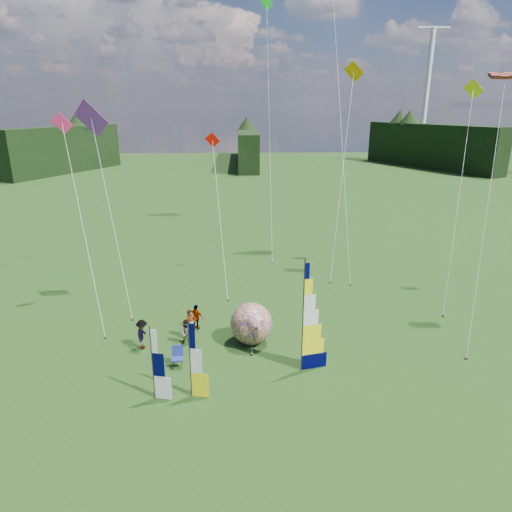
{
  "coord_description": "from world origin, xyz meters",
  "views": [
    {
      "loc": [
        -1.74,
        -16.76,
        12.4
      ],
      "look_at": [
        -1.0,
        4.0,
        5.5
      ],
      "focal_mm": 32.0,
      "sensor_mm": 36.0,
      "label": 1
    }
  ],
  "objects_px": {
    "side_banner_far": "(152,364)",
    "spectator_a": "(191,325)",
    "feather_banner_main": "(303,319)",
    "kite_whale": "(341,114)",
    "side_banner_left": "(190,361)",
    "spectator_c": "(142,334)",
    "spectator_d": "(196,317)",
    "bol_inflatable": "(251,324)",
    "spectator_b": "(187,333)",
    "camp_chair": "(177,357)"
  },
  "relations": [
    {
      "from": "side_banner_far",
      "to": "spectator_a",
      "type": "bearing_deg",
      "value": 90.83
    },
    {
      "from": "feather_banner_main",
      "to": "kite_whale",
      "type": "bearing_deg",
      "value": 59.94
    },
    {
      "from": "side_banner_left",
      "to": "spectator_c",
      "type": "bearing_deg",
      "value": 136.62
    },
    {
      "from": "feather_banner_main",
      "to": "spectator_d",
      "type": "height_order",
      "value": "feather_banner_main"
    },
    {
      "from": "bol_inflatable",
      "to": "side_banner_far",
      "type": "bearing_deg",
      "value": -132.4
    },
    {
      "from": "side_banner_left",
      "to": "kite_whale",
      "type": "xyz_separation_m",
      "value": [
        10.09,
        18.71,
        9.96
      ]
    },
    {
      "from": "bol_inflatable",
      "to": "spectator_a",
      "type": "distance_m",
      "value": 3.38
    },
    {
      "from": "feather_banner_main",
      "to": "side_banner_far",
      "type": "height_order",
      "value": "feather_banner_main"
    },
    {
      "from": "spectator_c",
      "to": "kite_whale",
      "type": "relative_size",
      "value": 0.07
    },
    {
      "from": "bol_inflatable",
      "to": "spectator_a",
      "type": "height_order",
      "value": "bol_inflatable"
    },
    {
      "from": "spectator_b",
      "to": "camp_chair",
      "type": "relative_size",
      "value": 1.41
    },
    {
      "from": "spectator_b",
      "to": "spectator_d",
      "type": "xyz_separation_m",
      "value": [
        0.34,
        1.87,
        0.01
      ]
    },
    {
      "from": "spectator_a",
      "to": "kite_whale",
      "type": "distance_m",
      "value": 20.29
    },
    {
      "from": "feather_banner_main",
      "to": "side_banner_far",
      "type": "xyz_separation_m",
      "value": [
        -6.79,
        -2.01,
        -1.08
      ]
    },
    {
      "from": "spectator_b",
      "to": "bol_inflatable",
      "type": "bearing_deg",
      "value": 7.72
    },
    {
      "from": "feather_banner_main",
      "to": "kite_whale",
      "type": "xyz_separation_m",
      "value": [
        4.92,
        16.79,
        8.97
      ]
    },
    {
      "from": "spectator_a",
      "to": "bol_inflatable",
      "type": "bearing_deg",
      "value": -45.31
    },
    {
      "from": "feather_banner_main",
      "to": "side_banner_far",
      "type": "bearing_deg",
      "value": -177.25
    },
    {
      "from": "kite_whale",
      "to": "side_banner_far",
      "type": "bearing_deg",
      "value": -127.36
    },
    {
      "from": "feather_banner_main",
      "to": "side_banner_far",
      "type": "relative_size",
      "value": 1.63
    },
    {
      "from": "side_banner_left",
      "to": "spectator_a",
      "type": "xyz_separation_m",
      "value": [
        -0.53,
        5.29,
        -0.93
      ]
    },
    {
      "from": "bol_inflatable",
      "to": "side_banner_left",
      "type": "bearing_deg",
      "value": -120.51
    },
    {
      "from": "bol_inflatable",
      "to": "kite_whale",
      "type": "bearing_deg",
      "value": 62.42
    },
    {
      "from": "camp_chair",
      "to": "kite_whale",
      "type": "bearing_deg",
      "value": 51.6
    },
    {
      "from": "spectator_a",
      "to": "spectator_c",
      "type": "xyz_separation_m",
      "value": [
        -2.48,
        -0.96,
        -0.05
      ]
    },
    {
      "from": "spectator_a",
      "to": "spectator_b",
      "type": "relative_size",
      "value": 1.17
    },
    {
      "from": "bol_inflatable",
      "to": "kite_whale",
      "type": "xyz_separation_m",
      "value": [
        7.3,
        13.97,
        10.63
      ]
    },
    {
      "from": "side_banner_left",
      "to": "spectator_c",
      "type": "xyz_separation_m",
      "value": [
        -3.01,
        4.33,
        -0.98
      ]
    },
    {
      "from": "spectator_a",
      "to": "camp_chair",
      "type": "height_order",
      "value": "spectator_a"
    },
    {
      "from": "spectator_c",
      "to": "kite_whale",
      "type": "distance_m",
      "value": 22.32
    },
    {
      "from": "spectator_b",
      "to": "camp_chair",
      "type": "distance_m",
      "value": 2.16
    },
    {
      "from": "bol_inflatable",
      "to": "spectator_c",
      "type": "height_order",
      "value": "bol_inflatable"
    },
    {
      "from": "feather_banner_main",
      "to": "side_banner_far",
      "type": "distance_m",
      "value": 7.17
    },
    {
      "from": "side_banner_left",
      "to": "bol_inflatable",
      "type": "relative_size",
      "value": 1.58
    },
    {
      "from": "feather_banner_main",
      "to": "bol_inflatable",
      "type": "distance_m",
      "value": 4.05
    },
    {
      "from": "spectator_d",
      "to": "kite_whale",
      "type": "relative_size",
      "value": 0.06
    },
    {
      "from": "side_banner_far",
      "to": "spectator_c",
      "type": "relative_size",
      "value": 2.07
    },
    {
      "from": "side_banner_far",
      "to": "spectator_d",
      "type": "bearing_deg",
      "value": 91.2
    },
    {
      "from": "spectator_c",
      "to": "spectator_d",
      "type": "relative_size",
      "value": 1.09
    },
    {
      "from": "spectator_a",
      "to": "spectator_c",
      "type": "distance_m",
      "value": 2.66
    },
    {
      "from": "bol_inflatable",
      "to": "spectator_d",
      "type": "relative_size",
      "value": 1.51
    },
    {
      "from": "spectator_b",
      "to": "kite_whale",
      "type": "distance_m",
      "value": 20.91
    },
    {
      "from": "side_banner_left",
      "to": "spectator_a",
      "type": "distance_m",
      "value": 5.4
    },
    {
      "from": "side_banner_far",
      "to": "spectator_d",
      "type": "distance_m",
      "value": 6.74
    },
    {
      "from": "kite_whale",
      "to": "spectator_d",
      "type": "bearing_deg",
      "value": -135.84
    },
    {
      "from": "spectator_a",
      "to": "spectator_d",
      "type": "distance_m",
      "value": 1.19
    },
    {
      "from": "bol_inflatable",
      "to": "spectator_b",
      "type": "bearing_deg",
      "value": -177.31
    },
    {
      "from": "side_banner_left",
      "to": "spectator_b",
      "type": "height_order",
      "value": "side_banner_left"
    },
    {
      "from": "spectator_d",
      "to": "feather_banner_main",
      "type": "bearing_deg",
      "value": 169.02
    },
    {
      "from": "side_banner_left",
      "to": "bol_inflatable",
      "type": "bearing_deg",
      "value": 71.29
    }
  ]
}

